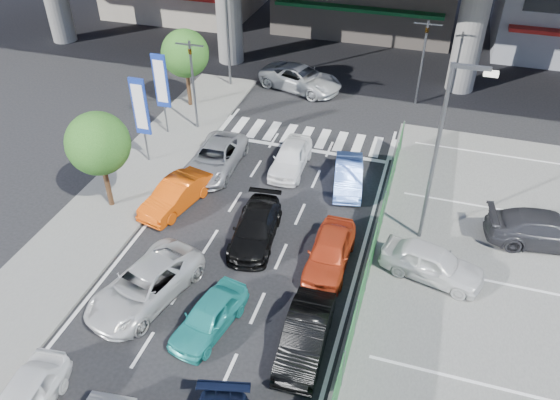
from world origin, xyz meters
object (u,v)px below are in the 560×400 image
(sedan_white_mid_left, at_px, (145,285))
(traffic_light_left, at_px, (191,64))
(sedan_black_mid, at_px, (255,228))
(kei_truck_front_right, at_px, (348,176))
(tree_near, at_px, (98,144))
(hatch_black_mid_right, at_px, (305,336))
(signboard_far, at_px, (161,83))
(traffic_light_right, at_px, (425,42))
(sedan_white_front_mid, at_px, (291,157))
(parked_sedan_white, at_px, (432,263))
(taxi_orange_left, at_px, (176,195))
(taxi_orange_right, at_px, (330,251))
(crossing_wagon_silver, at_px, (301,78))
(signboard_near, at_px, (140,109))
(traffic_cone, at_px, (415,270))
(tree_far, at_px, (185,54))
(taxi_teal_mid, at_px, (209,316))
(street_lamp_right, at_px, (442,143))
(parked_sedan_dgrey, at_px, (546,230))
(street_lamp_left, at_px, (229,14))
(wagon_silver_front_left, at_px, (215,158))

(sedan_white_mid_left, bearing_deg, traffic_light_left, 119.79)
(sedan_black_mid, relative_size, kei_truck_front_right, 1.15)
(tree_near, distance_m, hatch_black_mid_right, 12.30)
(tree_near, bearing_deg, signboard_far, 94.90)
(traffic_light_right, bearing_deg, signboard_far, -148.57)
(traffic_light_right, height_order, sedan_white_mid_left, traffic_light_right)
(sedan_white_front_mid, bearing_deg, parked_sedan_white, -39.44)
(signboard_far, bearing_deg, taxi_orange_left, -59.99)
(taxi_orange_right, relative_size, sedan_white_front_mid, 1.01)
(sedan_black_mid, relative_size, crossing_wagon_silver, 0.79)
(sedan_black_mid, bearing_deg, signboard_near, 143.83)
(taxi_orange_right, relative_size, traffic_cone, 6.11)
(kei_truck_front_right, distance_m, crossing_wagon_silver, 11.27)
(tree_far, xyz_separation_m, taxi_teal_mid, (8.07, -15.89, -2.77))
(signboard_far, xyz_separation_m, taxi_orange_right, (11.23, -7.85, -2.37))
(taxi_orange_left, xyz_separation_m, taxi_orange_right, (7.69, -1.73, 0.03))
(street_lamp_right, bearing_deg, taxi_orange_left, -174.31)
(hatch_black_mid_right, distance_m, parked_sedan_dgrey, 11.77)
(traffic_cone, bearing_deg, sedan_white_front_mid, 138.35)
(traffic_light_right, relative_size, taxi_orange_left, 1.29)
(hatch_black_mid_right, height_order, crossing_wagon_silver, crossing_wagon_silver)
(traffic_light_right, bearing_deg, sedan_black_mid, -109.02)
(parked_sedan_white, bearing_deg, taxi_orange_left, 96.76)
(street_lamp_right, relative_size, street_lamp_left, 1.00)
(traffic_light_left, bearing_deg, sedan_white_front_mid, -21.30)
(sedan_white_mid_left, height_order, hatch_black_mid_right, sedan_white_mid_left)
(signboard_near, bearing_deg, street_lamp_left, 85.01)
(traffic_light_right, distance_m, sedan_black_mid, 16.49)
(street_lamp_right, distance_m, parked_sedan_white, 4.70)
(sedan_black_mid, distance_m, sedan_white_front_mid, 5.82)
(street_lamp_left, height_order, signboard_far, street_lamp_left)
(signboard_far, height_order, taxi_teal_mid, signboard_far)
(tree_near, xyz_separation_m, kei_truck_front_right, (10.24, 4.84, -2.76))
(street_lamp_right, xyz_separation_m, wagon_silver_front_left, (-10.73, 2.39, -4.10))
(sedan_black_mid, distance_m, traffic_cone, 6.81)
(street_lamp_right, xyz_separation_m, parked_sedan_white, (0.46, -2.38, -4.02))
(traffic_light_left, bearing_deg, parked_sedan_white, -31.21)
(traffic_light_right, xyz_separation_m, street_lamp_right, (1.67, -13.00, 0.83))
(wagon_silver_front_left, bearing_deg, traffic_light_right, 47.89)
(taxi_orange_right, bearing_deg, parked_sedan_dgrey, 24.91)
(kei_truck_front_right, distance_m, parked_sedan_white, 6.83)
(traffic_light_left, bearing_deg, traffic_light_right, 30.89)
(traffic_light_left, distance_m, signboard_far, 1.93)
(sedan_white_front_mid, bearing_deg, signboard_near, -169.29)
(taxi_orange_left, distance_m, taxi_orange_right, 7.89)
(traffic_light_right, xyz_separation_m, parked_sedan_white, (2.13, -15.38, -3.19))
(crossing_wagon_silver, bearing_deg, taxi_orange_left, -171.74)
(tree_far, xyz_separation_m, crossing_wagon_silver, (5.88, 4.36, -2.63))
(tree_far, relative_size, sedan_white_mid_left, 0.97)
(parked_sedan_dgrey, bearing_deg, sedan_white_mid_left, 109.80)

